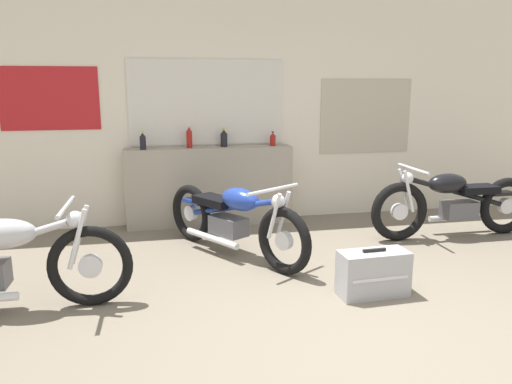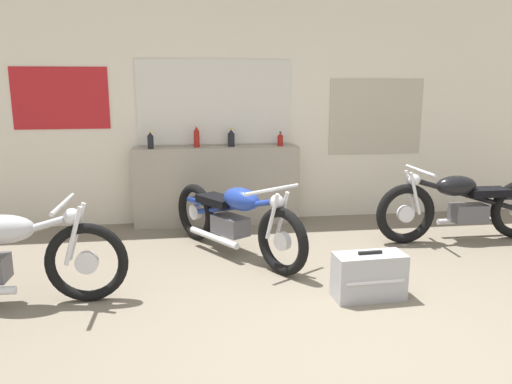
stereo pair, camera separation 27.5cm
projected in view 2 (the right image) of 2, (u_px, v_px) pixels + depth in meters
ground_plane at (349, 353)px, 3.20m from camera, size 24.00×24.00×0.00m
wall_back at (264, 108)px, 6.13m from camera, size 10.00×0.07×2.80m
sill_counter at (217, 186)px, 6.07m from camera, size 1.99×0.28×0.95m
bottle_leftmost at (150, 141)px, 5.80m from camera, size 0.07×0.07×0.21m
bottle_left_center at (197, 137)px, 5.93m from camera, size 0.07×0.07×0.27m
bottle_center at (231, 138)px, 6.00m from camera, size 0.08×0.08×0.22m
bottle_right_center at (280, 140)px, 6.06m from camera, size 0.07×0.07×0.17m
motorcycle_blue at (234, 218)px, 4.96m from camera, size 1.15×1.74×0.78m
motorcycle_black at (463, 205)px, 5.42m from camera, size 1.98×0.64×0.81m
hard_case_silver at (369, 276)px, 3.99m from camera, size 0.57×0.28×0.40m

